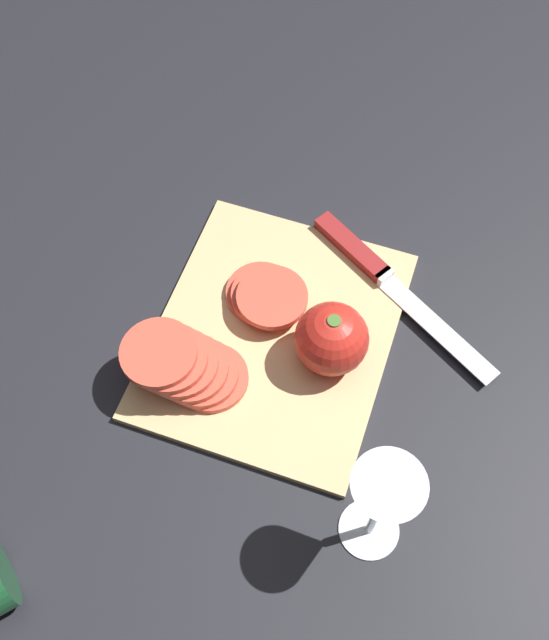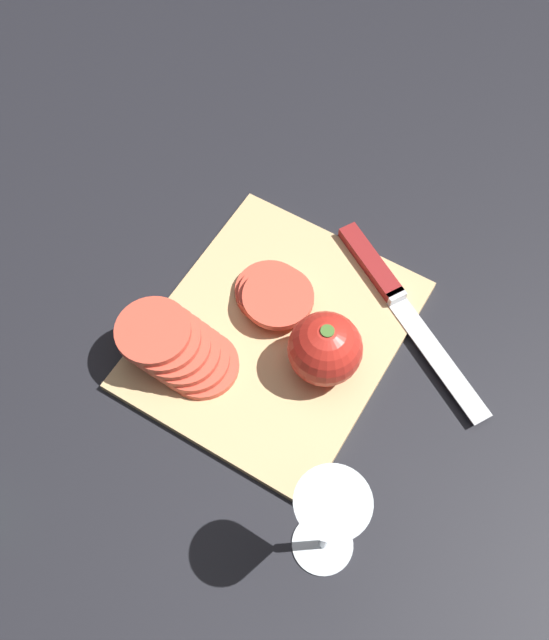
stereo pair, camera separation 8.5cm
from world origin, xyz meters
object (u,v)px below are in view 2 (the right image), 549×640
(tomato_slice_stack_near, at_px, (274,294))
(tomato_slice_stack_far, at_px, (178,348))
(wine_glass, at_px, (329,517))
(whole_tomato, at_px, (325,349))
(knife, at_px, (384,281))

(tomato_slice_stack_near, relative_size, tomato_slice_stack_far, 0.74)
(wine_glass, distance_m, tomato_slice_stack_far, 0.27)
(wine_glass, height_order, tomato_slice_stack_near, wine_glass)
(whole_tomato, xyz_separation_m, knife, (0.13, -0.01, -0.04))
(knife, distance_m, tomato_slice_stack_far, 0.26)
(whole_tomato, xyz_separation_m, tomato_slice_stack_far, (-0.08, 0.14, -0.01))
(whole_tomato, distance_m, tomato_slice_stack_far, 0.16)
(knife, height_order, tomato_slice_stack_near, tomato_slice_stack_near)
(tomato_slice_stack_far, bearing_deg, tomato_slice_stack_near, -22.62)
(whole_tomato, relative_size, tomato_slice_stack_near, 0.82)
(knife, xyz_separation_m, tomato_slice_stack_near, (-0.09, 0.10, 0.01))
(knife, height_order, tomato_slice_stack_far, tomato_slice_stack_far)
(tomato_slice_stack_near, bearing_deg, whole_tomato, -116.01)
(tomato_slice_stack_near, bearing_deg, tomato_slice_stack_far, 157.38)
(tomato_slice_stack_near, height_order, tomato_slice_stack_far, tomato_slice_stack_far)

